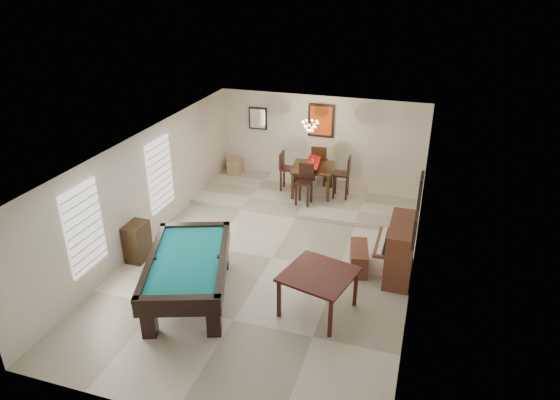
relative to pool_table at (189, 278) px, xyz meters
The scene contains 26 objects.
ground_plane 2.18m from the pool_table, 60.37° to the left, with size 6.00×9.00×0.02m, color beige.
wall_back 6.50m from the pool_table, 80.57° to the left, with size 6.00×0.04×2.60m, color silver.
wall_front 2.97m from the pool_table, 68.24° to the right, with size 6.00×0.04×2.60m, color silver.
wall_left 2.82m from the pool_table, 136.34° to the left, with size 0.04×9.00×2.60m, color silver.
wall_right 4.54m from the pool_table, 24.59° to the left, with size 0.04×9.00×2.60m, color silver.
ceiling 3.03m from the pool_table, 60.37° to the left, with size 6.00×9.00×0.04m, color white.
dining_step 5.23m from the pool_table, 78.32° to the left, with size 6.00×2.50×0.12m, color beige.
window_left_front 2.17m from the pool_table, 169.81° to the right, with size 0.06×1.00×1.70m, color white.
window_left_rear 3.26m from the pool_table, 127.94° to the left, with size 0.06×1.00×1.70m, color white.
pool_table is the anchor object (origin of this frame).
square_table 2.48m from the pool_table, ahead, with size 1.20×1.20×0.83m, color black, non-canonical shape.
upright_piano 4.18m from the pool_table, 29.54° to the left, with size 0.80×1.43×1.20m, color brown, non-canonical shape.
piano_bench 3.57m from the pool_table, 34.33° to the left, with size 0.36×0.92×0.51m, color brown.
apothecary_chest 1.97m from the pool_table, 151.07° to the left, with size 0.38×0.58×0.86m, color black.
dining_table 5.38m from the pool_table, 78.10° to the left, with size 1.10×1.10×0.91m, color black, non-canonical shape.
flower_vase 5.42m from the pool_table, 78.10° to the left, with size 0.13×0.13×0.23m, color #B40F1C, non-canonical shape.
dining_chair_south 4.64m from the pool_table, 76.73° to the left, with size 0.40×0.40×1.08m, color black, non-canonical shape.
dining_chair_north 6.08m from the pool_table, 79.23° to the left, with size 0.44×0.44×1.18m, color black, non-canonical shape.
dining_chair_west 5.30m from the pool_table, 85.65° to the left, with size 0.41×0.41×1.10m, color black, non-canonical shape.
dining_chair_east 5.59m from the pool_table, 70.04° to the left, with size 0.43×0.43×1.16m, color black, non-canonical shape.
corner_bench 6.24m from the pool_table, 104.15° to the left, with size 0.37×0.47×0.42m, color tan.
chandelier 5.45m from the pool_table, 78.21° to the left, with size 0.44×0.44×0.60m, color #FFE5B2, non-canonical shape.
back_painting 6.57m from the pool_table, 80.51° to the left, with size 0.75×0.06×0.95m, color #D84C14.
back_mirror 6.51m from the pool_table, 97.61° to the left, with size 0.55×0.06×0.65m, color white.
right_picture_upper 4.78m from the pool_table, 28.23° to the left, with size 0.06×0.55×0.65m, color slate.
right_picture_lower 4.29m from the pool_table, 12.03° to the left, with size 0.06×0.45×0.55m, color gray.
Camera 1 is at (3.01, -8.95, 5.86)m, focal length 32.00 mm.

